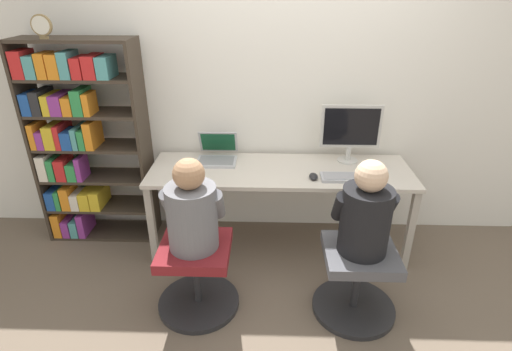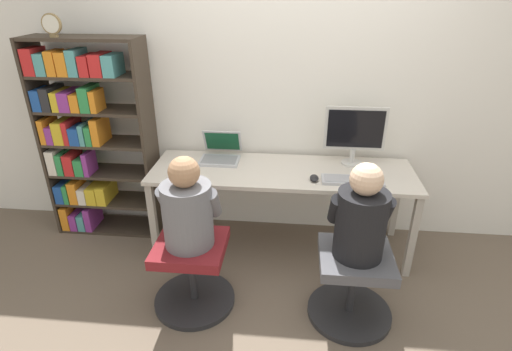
{
  "view_description": "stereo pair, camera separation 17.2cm",
  "coord_description": "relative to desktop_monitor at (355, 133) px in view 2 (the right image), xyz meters",
  "views": [
    {
      "loc": [
        -0.1,
        -2.46,
        1.98
      ],
      "look_at": [
        -0.18,
        0.11,
        0.74
      ],
      "focal_mm": 28.0,
      "sensor_mm": 36.0,
      "label": 1
    },
    {
      "loc": [
        0.07,
        -2.45,
        1.98
      ],
      "look_at": [
        -0.18,
        0.11,
        0.74
      ],
      "focal_mm": 28.0,
      "sensor_mm": 36.0,
      "label": 2
    }
  ],
  "objects": [
    {
      "name": "keyboard",
      "position": [
        -0.03,
        -0.32,
        -0.24
      ],
      "size": [
        0.44,
        0.15,
        0.03
      ],
      "color": "#B2B2B7",
      "rests_on": "desk"
    },
    {
      "name": "bookshelf",
      "position": [
        -2.14,
        -0.04,
        -0.1
      ],
      "size": [
        0.88,
        0.31,
        1.64
      ],
      "color": "#382D23",
      "rests_on": "ground_plane"
    },
    {
      "name": "wall_back",
      "position": [
        -0.54,
        0.21,
        0.34
      ],
      "size": [
        10.0,
        0.05,
        2.6
      ],
      "color": "white",
      "rests_on": "ground_plane"
    },
    {
      "name": "desk_clock",
      "position": [
        -2.18,
        -0.12,
        0.77
      ],
      "size": [
        0.14,
        0.03,
        0.16
      ],
      "color": "olive",
      "rests_on": "bookshelf"
    },
    {
      "name": "office_chair_right",
      "position": [
        -1.09,
        -0.87,
        -0.7
      ],
      "size": [
        0.55,
        0.55,
        0.49
      ],
      "color": "#262628",
      "rests_on": "ground_plane"
    },
    {
      "name": "ground_plane",
      "position": [
        -0.54,
        -0.48,
        -0.96
      ],
      "size": [
        14.0,
        14.0,
        0.0
      ],
      "primitive_type": "plane",
      "color": "brown"
    },
    {
      "name": "office_chair_left",
      "position": [
        -0.05,
        -0.89,
        -0.7
      ],
      "size": [
        0.55,
        0.55,
        0.49
      ],
      "color": "#262628",
      "rests_on": "ground_plane"
    },
    {
      "name": "desk",
      "position": [
        -0.54,
        -0.17,
        -0.32
      ],
      "size": [
        2.0,
        0.62,
        0.7
      ],
      "color": "beige",
      "rests_on": "ground_plane"
    },
    {
      "name": "desktop_monitor",
      "position": [
        0.0,
        0.0,
        0.0
      ],
      "size": [
        0.46,
        0.16,
        0.46
      ],
      "color": "beige",
      "rests_on": "desk"
    },
    {
      "name": "person_at_laptop",
      "position": [
        -1.09,
        -0.87,
        -0.22
      ],
      "size": [
        0.38,
        0.31,
        0.6
      ],
      "color": "slate",
      "rests_on": "office_chair_right"
    },
    {
      "name": "laptop",
      "position": [
        -1.04,
        -0.01,
        -0.21
      ],
      "size": [
        0.31,
        0.32,
        0.22
      ],
      "color": "#B7B7BC",
      "rests_on": "desk"
    },
    {
      "name": "person_at_monitor",
      "position": [
        -0.05,
        -0.88,
        -0.21
      ],
      "size": [
        0.37,
        0.31,
        0.61
      ],
      "color": "black",
      "rests_on": "office_chair_left"
    },
    {
      "name": "computer_mouse_by_keyboard",
      "position": [
        -0.3,
        -0.32,
        -0.24
      ],
      "size": [
        0.06,
        0.11,
        0.03
      ],
      "color": "black",
      "rests_on": "desk"
    }
  ]
}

